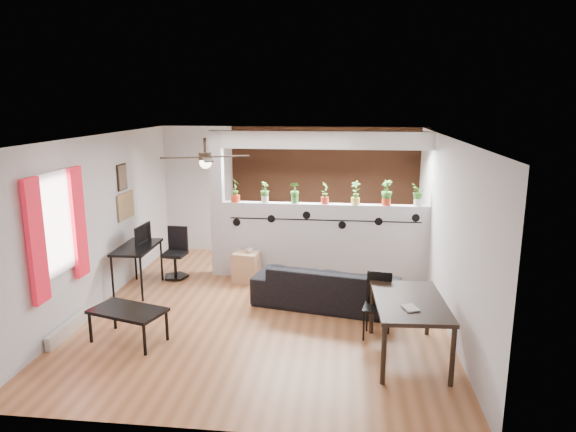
{
  "coord_description": "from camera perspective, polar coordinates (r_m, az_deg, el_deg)",
  "views": [
    {
      "loc": [
        1.14,
        -7.26,
        3.11
      ],
      "look_at": [
        0.26,
        0.6,
        1.32
      ],
      "focal_mm": 32.0,
      "sensor_mm": 36.0,
      "label": 1
    }
  ],
  "objects": [
    {
      "name": "room_shell",
      "position": [
        7.57,
        -2.45,
        -1.1
      ],
      "size": [
        6.3,
        7.1,
        2.9
      ],
      "color": "brown",
      "rests_on": "ground"
    },
    {
      "name": "partition_wall",
      "position": [
        9.1,
        4.04,
        -2.81
      ],
      "size": [
        3.6,
        0.18,
        1.35
      ],
      "primitive_type": "cube",
      "color": "#BCBCC1",
      "rests_on": "ground"
    },
    {
      "name": "ceiling_header",
      "position": [
        8.79,
        4.22,
        8.41
      ],
      "size": [
        3.6,
        0.18,
        0.3
      ],
      "primitive_type": "cube",
      "color": "silver",
      "rests_on": "room_shell"
    },
    {
      "name": "pier_column",
      "position": [
        9.22,
        -7.84,
        1.31
      ],
      "size": [
        0.22,
        0.2,
        2.6
      ],
      "primitive_type": "cube",
      "color": "#BCBCC1",
      "rests_on": "ground"
    },
    {
      "name": "brick_panel",
      "position": [
        10.39,
        4.45,
        2.68
      ],
      "size": [
        3.9,
        0.05,
        2.6
      ],
      "primitive_type": "cube",
      "color": "#A75830",
      "rests_on": "ground"
    },
    {
      "name": "vine_decal",
      "position": [
        8.9,
        4.06,
        -0.46
      ],
      "size": [
        3.31,
        0.01,
        0.3
      ],
      "color": "black",
      "rests_on": "partition_wall"
    },
    {
      "name": "window_assembly",
      "position": [
        7.28,
        -24.33,
        -1.1
      ],
      "size": [
        0.09,
        1.3,
        1.55
      ],
      "color": "white",
      "rests_on": "room_shell"
    },
    {
      "name": "baseboard_heater",
      "position": [
        7.71,
        -23.25,
        -11.41
      ],
      "size": [
        0.08,
        1.0,
        0.18
      ],
      "primitive_type": "cube",
      "color": "silver",
      "rests_on": "ground"
    },
    {
      "name": "corkboard",
      "position": [
        9.18,
        -17.59,
        1.1
      ],
      "size": [
        0.03,
        0.6,
        0.45
      ],
      "primitive_type": "cube",
      "color": "olive",
      "rests_on": "room_shell"
    },
    {
      "name": "framed_art",
      "position": [
        9.05,
        -17.95,
        4.13
      ],
      "size": [
        0.03,
        0.34,
        0.44
      ],
      "color": "#8C7259",
      "rests_on": "room_shell"
    },
    {
      "name": "ceiling_fan",
      "position": [
        7.27,
        -9.17,
        6.31
      ],
      "size": [
        1.19,
        1.19,
        0.43
      ],
      "color": "black",
      "rests_on": "room_shell"
    },
    {
      "name": "potted_plant_0",
      "position": [
        9.1,
        -5.87,
        3.01
      ],
      "size": [
        0.25,
        0.27,
        0.44
      ],
      "color": "red",
      "rests_on": "partition_wall"
    },
    {
      "name": "potted_plant_1",
      "position": [
        9.01,
        -2.59,
        2.74
      ],
      "size": [
        0.19,
        0.22,
        0.37
      ],
      "color": "silver",
      "rests_on": "partition_wall"
    },
    {
      "name": "potted_plant_2",
      "position": [
        8.94,
        0.75,
        2.68
      ],
      "size": [
        0.2,
        0.17,
        0.37
      ],
      "color": "#3C8E33",
      "rests_on": "partition_wall"
    },
    {
      "name": "potted_plant_3",
      "position": [
        8.9,
        4.13,
        2.67
      ],
      "size": [
        0.2,
        0.22,
        0.39
      ],
      "color": "red",
      "rests_on": "partition_wall"
    },
    {
      "name": "potted_plant_4",
      "position": [
        8.89,
        7.53,
        2.67
      ],
      "size": [
        0.26,
        0.24,
        0.42
      ],
      "color": "#E4CB50",
      "rests_on": "partition_wall"
    },
    {
      "name": "potted_plant_5",
      "position": [
        8.92,
        10.92,
        2.62
      ],
      "size": [
        0.28,
        0.26,
        0.43
      ],
      "color": "red",
      "rests_on": "partition_wall"
    },
    {
      "name": "potted_plant_6",
      "position": [
        8.98,
        14.26,
        2.37
      ],
      "size": [
        0.16,
        0.2,
        0.38
      ],
      "color": "silver",
      "rests_on": "partition_wall"
    },
    {
      "name": "sofa",
      "position": [
        8.0,
        4.28,
        -7.79
      ],
      "size": [
        2.21,
        1.22,
        0.61
      ],
      "primitive_type": "imported",
      "rotation": [
        0.0,
        0.0,
        2.94
      ],
      "color": "black",
      "rests_on": "ground"
    },
    {
      "name": "cube_shelf",
      "position": [
        9.04,
        -4.64,
        -5.65
      ],
      "size": [
        0.47,
        0.43,
        0.52
      ],
      "primitive_type": "cube",
      "rotation": [
        0.0,
        0.0,
        -0.13
      ],
      "color": "tan",
      "rests_on": "ground"
    },
    {
      "name": "cup",
      "position": [
        8.94,
        -4.36,
        -3.81
      ],
      "size": [
        0.13,
        0.13,
        0.09
      ],
      "primitive_type": "imported",
      "rotation": [
        0.0,
        0.0,
        -0.21
      ],
      "color": "gray",
      "rests_on": "cube_shelf"
    },
    {
      "name": "computer_desk",
      "position": [
        8.85,
        -16.43,
        -3.67
      ],
      "size": [
        0.58,
        1.07,
        0.76
      ],
      "color": "black",
      "rests_on": "ground"
    },
    {
      "name": "monitor",
      "position": [
        8.94,
        -16.13,
        -2.4
      ],
      "size": [
        0.32,
        0.07,
        0.18
      ],
      "primitive_type": "imported",
      "rotation": [
        0.0,
        0.0,
        1.52
      ],
      "color": "black",
      "rests_on": "computer_desk"
    },
    {
      "name": "office_chair",
      "position": [
        9.38,
        -12.33,
        -4.37
      ],
      "size": [
        0.47,
        0.47,
        0.9
      ],
      "color": "black",
      "rests_on": "ground"
    },
    {
      "name": "dining_table",
      "position": [
        6.48,
        13.34,
        -9.72
      ],
      "size": [
        0.9,
        1.41,
        0.75
      ],
      "color": "black",
      "rests_on": "ground"
    },
    {
      "name": "book",
      "position": [
        6.16,
        12.77,
        -10.0
      ],
      "size": [
        0.22,
        0.25,
        0.02
      ],
      "primitive_type": "imported",
      "rotation": [
        0.0,
        0.0,
        0.33
      ],
      "color": "gray",
      "rests_on": "dining_table"
    },
    {
      "name": "folding_chair",
      "position": [
        7.04,
        9.99,
        -9.06
      ],
      "size": [
        0.41,
        0.41,
        0.87
      ],
      "color": "black",
      "rests_on": "ground"
    },
    {
      "name": "coffee_table",
      "position": [
        7.12,
        -17.38,
        -10.22
      ],
      "size": [
        1.07,
        0.79,
        0.45
      ],
      "color": "black",
      "rests_on": "ground"
    }
  ]
}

